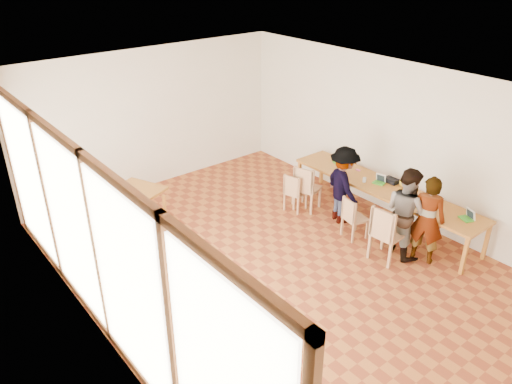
% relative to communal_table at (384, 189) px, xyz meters
% --- Properties ---
extents(ground, '(8.00, 8.00, 0.00)m').
position_rel_communal_table_xyz_m(ground, '(-2.50, 0.27, -0.70)').
color(ground, '#AD5D2A').
rests_on(ground, ground).
extents(wall_back, '(6.00, 0.10, 3.00)m').
position_rel_communal_table_xyz_m(wall_back, '(-2.50, 4.27, 0.80)').
color(wall_back, white).
rests_on(wall_back, ground).
extents(wall_right, '(0.10, 8.00, 3.00)m').
position_rel_communal_table_xyz_m(wall_right, '(0.50, 0.27, 0.80)').
color(wall_right, white).
rests_on(wall_right, ground).
extents(window_wall, '(0.10, 8.00, 3.00)m').
position_rel_communal_table_xyz_m(window_wall, '(-5.46, 0.27, 0.80)').
color(window_wall, white).
rests_on(window_wall, ground).
extents(ceiling, '(6.00, 8.00, 0.04)m').
position_rel_communal_table_xyz_m(ceiling, '(-2.50, 0.27, 2.32)').
color(ceiling, white).
rests_on(ceiling, wall_back).
extents(communal_table, '(0.80, 4.00, 0.75)m').
position_rel_communal_table_xyz_m(communal_table, '(0.00, 0.00, 0.00)').
color(communal_table, '#BB7629').
rests_on(communal_table, ground).
extents(side_table, '(0.90, 0.90, 0.75)m').
position_rel_communal_table_xyz_m(side_table, '(-3.76, 2.79, -0.03)').
color(side_table, '#BB7629').
rests_on(side_table, ground).
extents(chair_near, '(0.51, 0.51, 0.54)m').
position_rel_communal_table_xyz_m(chair_near, '(-1.06, -0.88, -0.08)').
color(chair_near, tan).
rests_on(chair_near, ground).
extents(chair_mid, '(0.44, 0.44, 0.43)m').
position_rel_communal_table_xyz_m(chair_mid, '(-0.91, -0.04, -0.21)').
color(chair_mid, tan).
rests_on(chair_mid, ground).
extents(chair_far, '(0.46, 0.46, 0.43)m').
position_rel_communal_table_xyz_m(chair_far, '(-1.04, 1.37, -0.21)').
color(chair_far, tan).
rests_on(chair_far, ground).
extents(chair_empty, '(0.57, 0.57, 0.51)m').
position_rel_communal_table_xyz_m(chair_empty, '(-0.85, 1.24, -0.11)').
color(chair_empty, tan).
rests_on(chair_empty, ground).
extents(chair_spare, '(0.48, 0.48, 0.54)m').
position_rel_communal_table_xyz_m(chair_spare, '(-4.05, 1.90, -0.08)').
color(chair_spare, tan).
rests_on(chair_spare, ground).
extents(person_near, '(0.56, 0.67, 1.57)m').
position_rel_communal_table_xyz_m(person_near, '(-0.50, -1.27, 0.08)').
color(person_near, gray).
rests_on(person_near, ground).
extents(person_mid, '(0.77, 0.90, 1.61)m').
position_rel_communal_table_xyz_m(person_mid, '(-0.59, -0.91, 0.10)').
color(person_mid, gray).
rests_on(person_mid, ground).
extents(person_far, '(0.86, 1.12, 1.53)m').
position_rel_communal_table_xyz_m(person_far, '(-0.58, 0.51, 0.06)').
color(person_far, gray).
rests_on(person_far, ground).
extents(laptop_near, '(0.25, 0.26, 0.18)m').
position_rel_communal_table_xyz_m(laptop_near, '(0.10, -1.65, 0.10)').
color(laptop_near, green).
rests_on(laptop_near, communal_table).
extents(laptop_mid, '(0.22, 0.24, 0.18)m').
position_rel_communal_table_xyz_m(laptop_mid, '(0.06, 0.16, 0.10)').
color(laptop_mid, green).
rests_on(laptop_mid, communal_table).
extents(laptop_far, '(0.23, 0.25, 0.18)m').
position_rel_communal_table_xyz_m(laptop_far, '(0.17, 1.28, 0.10)').
color(laptop_far, green).
rests_on(laptop_far, communal_table).
extents(yellow_mug, '(0.18, 0.18, 0.11)m').
position_rel_communal_table_xyz_m(yellow_mug, '(0.30, -0.20, 0.10)').
color(yellow_mug, yellow).
rests_on(yellow_mug, communal_table).
extents(green_bottle, '(0.07, 0.07, 0.28)m').
position_rel_communal_table_xyz_m(green_bottle, '(-0.20, -1.07, 0.19)').
color(green_bottle, '#1C7D38').
rests_on(green_bottle, communal_table).
extents(clear_glass, '(0.07, 0.07, 0.09)m').
position_rel_communal_table_xyz_m(clear_glass, '(-0.13, 0.37, 0.09)').
color(clear_glass, silver).
rests_on(clear_glass, communal_table).
extents(condiment_cup, '(0.08, 0.08, 0.06)m').
position_rel_communal_table_xyz_m(condiment_cup, '(0.27, 1.20, 0.08)').
color(condiment_cup, white).
rests_on(condiment_cup, communal_table).
extents(pink_phone, '(0.05, 0.10, 0.01)m').
position_rel_communal_table_xyz_m(pink_phone, '(0.19, 0.80, 0.05)').
color(pink_phone, '#DF4E8C').
rests_on(pink_phone, communal_table).
extents(black_pouch, '(0.16, 0.26, 0.09)m').
position_rel_communal_table_xyz_m(black_pouch, '(0.24, 0.02, 0.09)').
color(black_pouch, black).
rests_on(black_pouch, communal_table).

